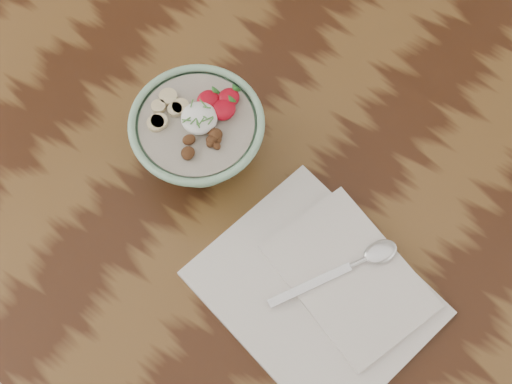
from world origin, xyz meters
TOP-DOWN VIEW (x-y plane):
  - table at (0.00, 0.00)cm, footprint 160.00×90.00cm
  - breakfast_bowl at (-18.66, -6.57)cm, footprint 17.26×17.26cm
  - napkin at (5.61, -11.78)cm, footprint 30.71×26.67cm
  - spoon at (7.49, -5.89)cm, footprint 9.87×17.03cm

SIDE VIEW (x-z plane):
  - table at x=0.00cm, z-range 28.20..103.20cm
  - napkin at x=5.61cm, z-range 74.86..76.56cm
  - spoon at x=7.49cm, z-range 76.62..77.56cm
  - breakfast_bowl at x=-18.66cm, z-range 75.13..86.58cm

